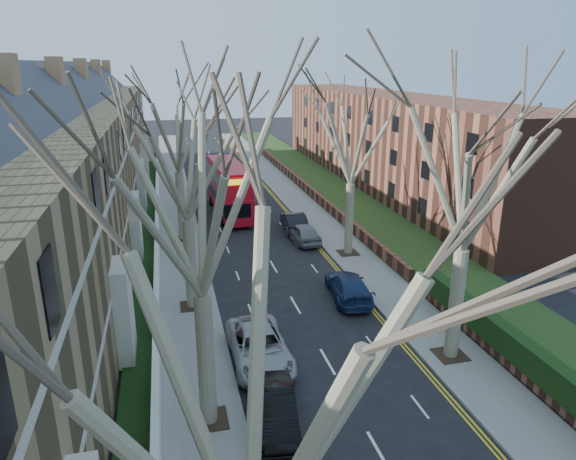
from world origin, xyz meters
TOP-DOWN VIEW (x-y plane):
  - pavement_left at (-6.00, 39.00)m, footprint 3.00×102.00m
  - pavement_right at (6.00, 39.00)m, footprint 3.00×102.00m
  - terrace_left at (-13.65, 31.00)m, footprint 9.70×78.00m
  - flats_right at (17.46, 43.00)m, footprint 13.97×54.00m
  - front_wall_left at (-7.65, 31.00)m, footprint 0.30×78.00m
  - grass_verge_right at (10.50, 39.00)m, footprint 6.00×102.00m
  - tree_left_near at (-5.70, -4.00)m, footprint 9.80×9.80m
  - tree_left_mid at (-5.70, 6.00)m, footprint 10.50×10.50m
  - tree_left_far at (-5.70, 16.00)m, footprint 10.15×10.15m
  - tree_left_dist at (-5.70, 28.00)m, footprint 10.50×10.50m
  - tree_right_mid at (5.70, 8.00)m, footprint 10.50×10.50m
  - tree_right_far at (5.70, 22.00)m, footprint 10.15×10.15m
  - double_decker_bus at (-1.23, 34.52)m, footprint 3.09×10.90m
  - car_left_mid at (-3.25, 5.36)m, footprint 1.94×4.37m
  - car_left_far at (-3.06, 9.74)m, footprint 2.61×5.57m
  - car_right_near at (3.23, 15.16)m, footprint 2.64×5.28m
  - car_right_mid at (3.23, 25.37)m, footprint 2.14×4.57m
  - car_right_far at (3.28, 28.32)m, footprint 1.95×4.81m

SIDE VIEW (x-z plane):
  - pavement_left at x=-6.00m, z-range 0.00..0.12m
  - pavement_right at x=6.00m, z-range 0.00..0.12m
  - grass_verge_right at x=10.50m, z-range 0.12..0.18m
  - front_wall_left at x=-7.65m, z-range 0.12..1.12m
  - car_left_mid at x=-3.25m, z-range 0.00..1.39m
  - car_right_near at x=3.23m, z-range 0.00..1.47m
  - car_right_mid at x=3.23m, z-range 0.00..1.51m
  - car_left_far at x=-3.06m, z-range 0.00..1.54m
  - car_right_far at x=3.28m, z-range 0.00..1.55m
  - double_decker_bus at x=-1.23m, z-range -0.04..4.49m
  - flats_right at x=17.46m, z-range -0.02..9.98m
  - terrace_left at x=-13.65m, z-range -1.27..12.33m
  - tree_left_near at x=-5.70m, z-range 2.06..15.79m
  - tree_left_far at x=-5.70m, z-range 2.13..16.35m
  - tree_right_far at x=5.70m, z-range 2.13..16.35m
  - tree_left_mid at x=-5.70m, z-range 2.20..16.91m
  - tree_right_mid at x=5.70m, z-range 2.20..16.91m
  - tree_left_dist at x=-5.70m, z-range 2.20..16.91m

